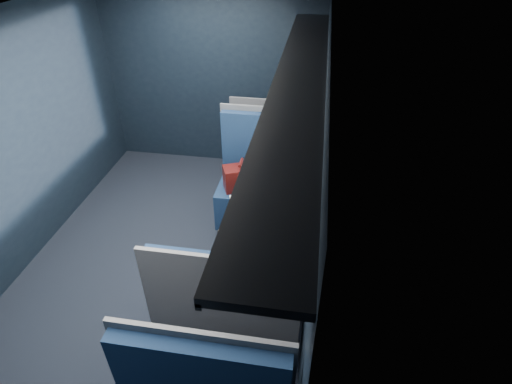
% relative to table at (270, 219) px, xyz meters
% --- Properties ---
extents(ground, '(2.80, 4.20, 0.01)m').
position_rel_table_xyz_m(ground, '(-1.03, 0.00, -0.67)').
color(ground, black).
extents(room_shell, '(3.00, 4.40, 2.40)m').
position_rel_table_xyz_m(room_shell, '(-1.01, 0.00, 0.81)').
color(room_shell, black).
rests_on(room_shell, ground).
extents(table, '(0.62, 1.00, 0.74)m').
position_rel_table_xyz_m(table, '(0.00, 0.00, 0.00)').
color(table, '#54565E').
rests_on(table, ground).
extents(seat_bay_near, '(1.04, 0.62, 1.26)m').
position_rel_table_xyz_m(seat_bay_near, '(-0.20, 0.87, -0.24)').
color(seat_bay_near, '#0D1E3D').
rests_on(seat_bay_near, ground).
extents(seat_bay_far, '(1.04, 0.62, 1.26)m').
position_rel_table_xyz_m(seat_bay_far, '(-0.18, -0.87, -0.25)').
color(seat_bay_far, '#0D1E3D').
rests_on(seat_bay_far, ground).
extents(seat_row_front, '(1.04, 0.51, 1.16)m').
position_rel_table_xyz_m(seat_row_front, '(-0.18, 1.80, -0.25)').
color(seat_row_front, '#0D1E3D').
rests_on(seat_row_front, ground).
extents(man, '(0.53, 0.56, 1.32)m').
position_rel_table_xyz_m(man, '(0.07, 0.70, 0.06)').
color(man, black).
rests_on(man, ground).
extents(woman, '(0.53, 0.56, 1.32)m').
position_rel_table_xyz_m(woman, '(0.07, -0.71, 0.06)').
color(woman, black).
rests_on(woman, ground).
extents(papers, '(0.64, 0.79, 0.01)m').
position_rel_table_xyz_m(papers, '(-0.10, -0.08, 0.08)').
color(papers, white).
rests_on(papers, table).
extents(laptop, '(0.29, 0.33, 0.22)m').
position_rel_table_xyz_m(laptop, '(0.32, 0.08, 0.14)').
color(laptop, silver).
rests_on(laptop, table).
extents(bottle_small, '(0.07, 0.07, 0.23)m').
position_rel_table_xyz_m(bottle_small, '(0.21, 0.35, 0.18)').
color(bottle_small, silver).
rests_on(bottle_small, table).
extents(cup, '(0.08, 0.08, 0.10)m').
position_rel_table_xyz_m(cup, '(0.30, 0.32, 0.13)').
color(cup, white).
rests_on(cup, table).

